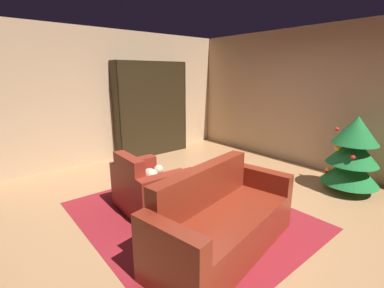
{
  "coord_description": "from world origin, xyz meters",
  "views": [
    {
      "loc": [
        2.43,
        -2.49,
        1.83
      ],
      "look_at": [
        -0.38,
        -0.15,
        0.86
      ],
      "focal_mm": 25.38,
      "sensor_mm": 36.0,
      "label": 1
    }
  ],
  "objects_px": {
    "bookshelf_unit": "(156,109)",
    "couch_red": "(221,223)",
    "book_stack_on_table": "(196,177)",
    "decorated_tree": "(353,153)",
    "coffee_table": "(196,183)",
    "bottle_on_table": "(210,172)",
    "armchair_red": "(146,190)"
  },
  "relations": [
    {
      "from": "armchair_red",
      "to": "bottle_on_table",
      "type": "xyz_separation_m",
      "value": [
        0.58,
        0.63,
        0.27
      ]
    },
    {
      "from": "decorated_tree",
      "to": "armchair_red",
      "type": "bearing_deg",
      "value": -118.28
    },
    {
      "from": "book_stack_on_table",
      "to": "bottle_on_table",
      "type": "height_order",
      "value": "bottle_on_table"
    },
    {
      "from": "decorated_tree",
      "to": "couch_red",
      "type": "bearing_deg",
      "value": -95.87
    },
    {
      "from": "book_stack_on_table",
      "to": "decorated_tree",
      "type": "bearing_deg",
      "value": 65.19
    },
    {
      "from": "bottle_on_table",
      "to": "armchair_red",
      "type": "bearing_deg",
      "value": -132.84
    },
    {
      "from": "bookshelf_unit",
      "to": "armchair_red",
      "type": "relative_size",
      "value": 2.14
    },
    {
      "from": "armchair_red",
      "to": "couch_red",
      "type": "xyz_separation_m",
      "value": [
        1.23,
        0.18,
        0.01
      ]
    },
    {
      "from": "couch_red",
      "to": "armchair_red",
      "type": "bearing_deg",
      "value": -171.76
    },
    {
      "from": "bookshelf_unit",
      "to": "bottle_on_table",
      "type": "height_order",
      "value": "bookshelf_unit"
    },
    {
      "from": "bottle_on_table",
      "to": "decorated_tree",
      "type": "relative_size",
      "value": 0.22
    },
    {
      "from": "armchair_red",
      "to": "coffee_table",
      "type": "distance_m",
      "value": 0.68
    },
    {
      "from": "coffee_table",
      "to": "book_stack_on_table",
      "type": "distance_m",
      "value": 0.08
    },
    {
      "from": "armchair_red",
      "to": "coffee_table",
      "type": "relative_size",
      "value": 1.43
    },
    {
      "from": "book_stack_on_table",
      "to": "bottle_on_table",
      "type": "bearing_deg",
      "value": 42.65
    },
    {
      "from": "armchair_red",
      "to": "decorated_tree",
      "type": "xyz_separation_m",
      "value": [
        1.5,
        2.78,
        0.33
      ]
    },
    {
      "from": "book_stack_on_table",
      "to": "bookshelf_unit",
      "type": "bearing_deg",
      "value": 157.43
    },
    {
      "from": "couch_red",
      "to": "coffee_table",
      "type": "height_order",
      "value": "couch_red"
    },
    {
      "from": "coffee_table",
      "to": "decorated_tree",
      "type": "distance_m",
      "value": 2.53
    },
    {
      "from": "bookshelf_unit",
      "to": "couch_red",
      "type": "xyz_separation_m",
      "value": [
        3.5,
        -1.45,
        -0.71
      ]
    },
    {
      "from": "armchair_red",
      "to": "bottle_on_table",
      "type": "distance_m",
      "value": 0.9
    },
    {
      "from": "couch_red",
      "to": "bottle_on_table",
      "type": "bearing_deg",
      "value": 145.26
    },
    {
      "from": "couch_red",
      "to": "bottle_on_table",
      "type": "height_order",
      "value": "couch_red"
    },
    {
      "from": "coffee_table",
      "to": "bottle_on_table",
      "type": "xyz_separation_m",
      "value": [
        0.13,
        0.14,
        0.15
      ]
    },
    {
      "from": "coffee_table",
      "to": "decorated_tree",
      "type": "relative_size",
      "value": 0.56
    },
    {
      "from": "coffee_table",
      "to": "bottle_on_table",
      "type": "distance_m",
      "value": 0.24
    },
    {
      "from": "bookshelf_unit",
      "to": "armchair_red",
      "type": "xyz_separation_m",
      "value": [
        2.27,
        -1.62,
        -0.72
      ]
    },
    {
      "from": "armchair_red",
      "to": "book_stack_on_table",
      "type": "bearing_deg",
      "value": 48.46
    },
    {
      "from": "coffee_table",
      "to": "bottle_on_table",
      "type": "relative_size",
      "value": 2.49
    },
    {
      "from": "book_stack_on_table",
      "to": "decorated_tree",
      "type": "relative_size",
      "value": 0.19
    },
    {
      "from": "couch_red",
      "to": "coffee_table",
      "type": "xyz_separation_m",
      "value": [
        -0.77,
        0.31,
        0.11
      ]
    },
    {
      "from": "couch_red",
      "to": "book_stack_on_table",
      "type": "relative_size",
      "value": 8.49
    }
  ]
}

